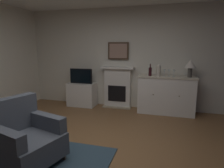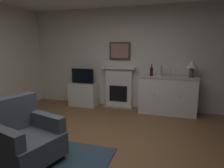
{
  "view_description": "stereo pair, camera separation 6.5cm",
  "coord_description": "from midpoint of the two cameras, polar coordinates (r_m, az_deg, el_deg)",
  "views": [
    {
      "loc": [
        1.02,
        -2.47,
        1.63
      ],
      "look_at": [
        0.13,
        0.68,
        1.0
      ],
      "focal_mm": 31.55,
      "sensor_mm": 36.0,
      "label": 1
    },
    {
      "loc": [
        1.09,
        -2.45,
        1.63
      ],
      "look_at": [
        0.13,
        0.68,
        1.0
      ],
      "focal_mm": 31.55,
      "sensor_mm": 36.0,
      "label": 2
    }
  ],
  "objects": [
    {
      "name": "wall_rear",
      "position": [
        5.25,
        5.47,
        7.35
      ],
      "size": [
        5.65,
        0.06,
        2.62
      ],
      "primitive_type": "cube",
      "color": "silver",
      "rests_on": "ground_plane"
    },
    {
      "name": "ground_plane",
      "position": [
        3.16,
        -5.63,
        -21.28
      ],
      "size": [
        5.65,
        5.41,
        0.1
      ],
      "primitive_type": "cube",
      "color": "brown",
      "rests_on": "ground"
    },
    {
      "name": "armchair",
      "position": [
        3.08,
        -23.48,
        -13.92
      ],
      "size": [
        0.98,
        0.95,
        0.92
      ],
      "color": "#474C56",
      "rests_on": "ground_plane"
    },
    {
      "name": "sideboard_cabinet",
      "position": [
        4.97,
        16.12,
        -3.12
      ],
      "size": [
        1.36,
        0.49,
        0.92
      ],
      "color": "white",
      "rests_on": "ground_plane"
    },
    {
      "name": "table_lamp",
      "position": [
        4.87,
        22.54,
        5.03
      ],
      "size": [
        0.26,
        0.26,
        0.4
      ],
      "color": "#4C4742",
      "rests_on": "sideboard_cabinet"
    },
    {
      "name": "wine_glass_left",
      "position": [
        4.88,
        15.7,
        3.59
      ],
      "size": [
        0.07,
        0.07,
        0.16
      ],
      "color": "silver",
      "rests_on": "sideboard_cabinet"
    },
    {
      "name": "vase_decorative",
      "position": [
        4.82,
        14.11,
        3.8
      ],
      "size": [
        0.11,
        0.11,
        0.28
      ],
      "color": "beige",
      "rests_on": "sideboard_cabinet"
    },
    {
      "name": "framed_picture",
      "position": [
        5.22,
        2.61,
        9.57
      ],
      "size": [
        0.55,
        0.04,
        0.45
      ],
      "color": "#473323"
    },
    {
      "name": "wine_glass_right",
      "position": [
        4.83,
        18.29,
        3.39
      ],
      "size": [
        0.07,
        0.07,
        0.16
      ],
      "color": "silver",
      "rests_on": "sideboard_cabinet"
    },
    {
      "name": "tv_cabinet",
      "position": [
        5.51,
        -7.92,
        -2.97
      ],
      "size": [
        0.75,
        0.42,
        0.63
      ],
      "color": "white",
      "rests_on": "ground_plane"
    },
    {
      "name": "wine_glass_center",
      "position": [
        4.85,
        16.99,
        3.49
      ],
      "size": [
        0.07,
        0.07,
        0.16
      ],
      "color": "silver",
      "rests_on": "sideboard_cabinet"
    },
    {
      "name": "tv_set",
      "position": [
        5.39,
        -8.17,
        2.31
      ],
      "size": [
        0.62,
        0.07,
        0.4
      ],
      "color": "black",
      "rests_on": "tv_cabinet"
    },
    {
      "name": "area_rug",
      "position": [
        3.15,
        -21.57,
        -20.88
      ],
      "size": [
        2.04,
        1.5,
        0.02
      ],
      "primitive_type": "cube",
      "color": "#2D4251",
      "rests_on": "ground_plane"
    },
    {
      "name": "wine_bottle",
      "position": [
        4.85,
        11.75,
        3.57
      ],
      "size": [
        0.08,
        0.08,
        0.29
      ],
      "color": "#331419",
      "rests_on": "sideboard_cabinet"
    },
    {
      "name": "fireplace_unit",
      "position": [
        5.29,
        2.39,
        -0.9
      ],
      "size": [
        0.87,
        0.3,
        1.1
      ],
      "color": "white",
      "rests_on": "ground_plane"
    }
  ]
}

